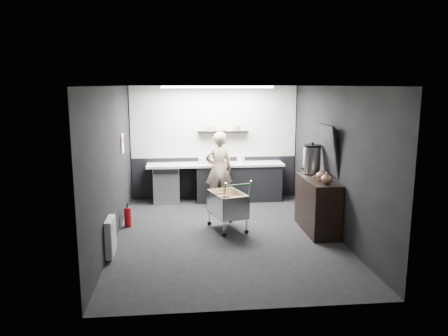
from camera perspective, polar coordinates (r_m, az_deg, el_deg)
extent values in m
plane|color=black|center=(8.15, 0.27, -8.69)|extent=(5.50, 5.50, 0.00)
plane|color=silver|center=(7.68, 0.29, 10.67)|extent=(5.50, 5.50, 0.00)
plane|color=black|center=(10.51, -1.28, 3.33)|extent=(5.50, 0.00, 5.50)
plane|color=black|center=(5.14, 3.48, -4.67)|extent=(5.50, 0.00, 5.50)
plane|color=black|center=(7.85, -14.40, 0.43)|extent=(0.00, 5.50, 5.50)
plane|color=black|center=(8.25, 14.24, 0.92)|extent=(0.00, 5.50, 5.50)
cube|color=beige|center=(10.43, -1.28, 6.04)|extent=(3.95, 0.02, 1.70)
cube|color=black|center=(10.63, -1.25, -1.23)|extent=(3.95, 0.02, 1.00)
cube|color=black|center=(10.36, -0.13, 4.73)|extent=(1.20, 0.22, 0.04)
cylinder|color=silver|center=(10.60, 6.35, 7.68)|extent=(0.20, 0.03, 0.20)
cube|color=white|center=(9.09, -13.13, 3.14)|extent=(0.02, 0.30, 0.40)
cube|color=red|center=(9.08, -13.11, 3.58)|extent=(0.02, 0.22, 0.10)
cube|color=silver|center=(7.23, -14.61, -8.68)|extent=(0.10, 0.50, 0.60)
cube|color=white|center=(9.52, -0.89, 10.52)|extent=(2.40, 0.20, 0.04)
cube|color=black|center=(10.40, 1.90, -1.93)|extent=(2.00, 0.56, 0.85)
cube|color=beige|center=(10.25, -1.13, 0.46)|extent=(3.20, 0.60, 0.05)
cube|color=#9EA0A5|center=(10.32, -7.50, -2.12)|extent=(0.60, 0.58, 0.85)
cube|color=black|center=(9.95, -7.60, -0.51)|extent=(0.56, 0.02, 0.10)
imported|color=beige|center=(9.82, -0.69, -0.15)|extent=(0.66, 0.47, 1.70)
cube|color=silver|center=(8.33, 0.44, -6.06)|extent=(0.76, 0.94, 0.02)
cube|color=silver|center=(8.25, -1.33, -4.73)|extent=(0.27, 0.79, 0.44)
cube|color=silver|center=(8.30, 2.21, -4.64)|extent=(0.27, 0.79, 0.44)
cube|color=silver|center=(7.89, 0.76, -5.46)|extent=(0.51, 0.18, 0.44)
cube|color=silver|center=(8.66, 0.16, -3.98)|extent=(0.51, 0.18, 0.44)
cylinder|color=silver|center=(8.00, -0.90, -7.81)|extent=(0.02, 0.02, 0.29)
cylinder|color=silver|center=(8.05, 2.34, -7.70)|extent=(0.02, 0.02, 0.29)
cylinder|color=silver|center=(8.71, -1.31, -6.25)|extent=(0.02, 0.02, 0.29)
cylinder|color=silver|center=(8.75, 1.66, -6.16)|extent=(0.02, 0.02, 0.29)
cylinder|color=#227D25|center=(7.72, 0.82, -2.31)|extent=(0.52, 0.19, 0.03)
cube|color=olive|center=(8.36, -0.42, -4.63)|extent=(0.31, 0.35, 0.37)
cube|color=olive|center=(8.19, 1.48, -5.10)|extent=(0.28, 0.32, 0.33)
cylinder|color=black|center=(8.04, -0.89, -8.65)|extent=(0.08, 0.05, 0.08)
cylinder|color=black|center=(8.74, -1.30, -7.04)|extent=(0.08, 0.05, 0.08)
cylinder|color=black|center=(8.09, 2.33, -8.54)|extent=(0.08, 0.05, 0.08)
cylinder|color=black|center=(8.79, 1.66, -6.95)|extent=(0.08, 0.05, 0.08)
cube|color=black|center=(8.40, 12.08, -4.74)|extent=(0.50, 1.34, 1.00)
cylinder|color=silver|center=(8.65, 11.40, 1.03)|extent=(0.33, 0.33, 0.51)
cylinder|color=black|center=(8.61, 11.47, 2.86)|extent=(0.33, 0.33, 0.04)
sphere|color=black|center=(8.60, 11.48, 3.15)|extent=(0.06, 0.06, 0.06)
ellipsoid|color=brown|center=(8.11, 12.61, -1.02)|extent=(0.20, 0.20, 0.16)
ellipsoid|color=brown|center=(7.85, 13.24, -1.44)|extent=(0.20, 0.20, 0.16)
cube|color=black|center=(8.31, 13.63, 2.11)|extent=(0.22, 0.78, 1.00)
cube|color=black|center=(8.30, 13.46, 2.10)|extent=(0.16, 0.67, 0.86)
cylinder|color=#B00B13|center=(8.72, -12.44, -6.22)|extent=(0.14, 0.14, 0.36)
cone|color=black|center=(8.66, -12.49, -4.93)|extent=(0.09, 0.09, 0.05)
cylinder|color=black|center=(8.65, -12.50, -4.70)|extent=(0.03, 0.03, 0.05)
cube|color=#A28A56|center=(10.20, -0.64, 0.82)|extent=(0.54, 0.46, 0.10)
cylinder|color=silver|center=(10.30, 2.23, 1.15)|extent=(0.18, 0.18, 0.18)
cube|color=silver|center=(10.17, -2.81, 0.93)|extent=(0.18, 0.15, 0.15)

